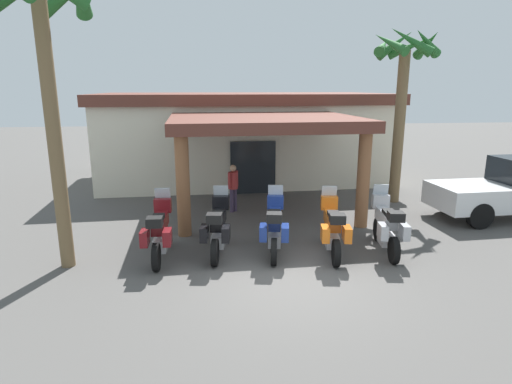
% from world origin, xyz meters
% --- Properties ---
extents(ground_plane, '(80.00, 80.00, 0.00)m').
position_xyz_m(ground_plane, '(0.00, 0.00, 0.00)').
color(ground_plane, '#514F4C').
extents(motel_building, '(13.01, 12.00, 3.89)m').
position_xyz_m(motel_building, '(-0.11, 10.97, 2.00)').
color(motel_building, silver).
rests_on(motel_building, ground_plane).
extents(motorcycle_maroon, '(0.71, 2.21, 1.61)m').
position_xyz_m(motorcycle_maroon, '(-2.99, 1.55, 0.70)').
color(motorcycle_maroon, black).
rests_on(motorcycle_maroon, ground_plane).
extents(motorcycle_black, '(0.80, 2.21, 1.61)m').
position_xyz_m(motorcycle_black, '(-1.56, 1.68, 0.70)').
color(motorcycle_black, black).
rests_on(motorcycle_black, ground_plane).
extents(motorcycle_blue, '(0.86, 2.20, 1.61)m').
position_xyz_m(motorcycle_blue, '(-0.12, 1.58, 0.70)').
color(motorcycle_blue, black).
rests_on(motorcycle_blue, ground_plane).
extents(motorcycle_orange, '(0.82, 2.21, 1.61)m').
position_xyz_m(motorcycle_orange, '(1.32, 1.33, 0.70)').
color(motorcycle_orange, black).
rests_on(motorcycle_orange, ground_plane).
extents(motorcycle_silver, '(0.82, 2.21, 1.61)m').
position_xyz_m(motorcycle_silver, '(2.76, 1.34, 0.70)').
color(motorcycle_silver, black).
rests_on(motorcycle_silver, ground_plane).
extents(pedestrian, '(0.37, 0.43, 1.63)m').
position_xyz_m(pedestrian, '(-0.94, 5.46, 0.94)').
color(pedestrian, '#3F334C').
rests_on(pedestrian, ground_plane).
extents(palm_tree_near_portico, '(2.39, 2.43, 6.26)m').
position_xyz_m(palm_tree_near_portico, '(5.10, 6.14, 4.54)').
color(palm_tree_near_portico, brown).
rests_on(palm_tree_near_portico, ground_plane).
extents(palm_tree_roadside, '(2.48, 2.57, 6.83)m').
position_xyz_m(palm_tree_roadside, '(-5.17, 1.32, 5.15)').
color(palm_tree_roadside, brown).
rests_on(palm_tree_roadside, ground_plane).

